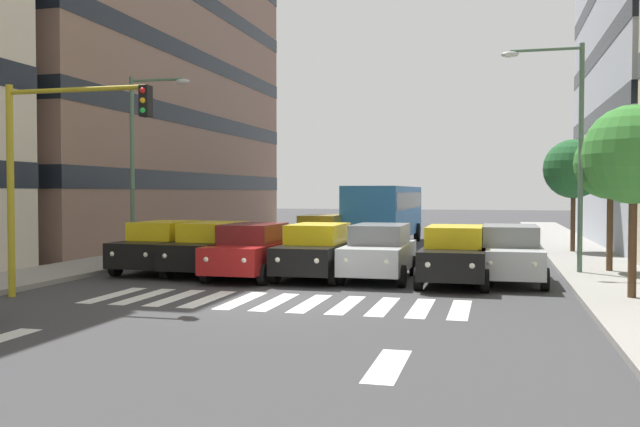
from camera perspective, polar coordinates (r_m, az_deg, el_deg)
name	(u,v)px	position (r m, az deg, el deg)	size (l,w,h in m)	color
ground_plane	(275,302)	(17.18, -3.73, -7.35)	(180.00, 180.00, 0.00)	#38383A
building_right_block_0	(123,35)	(41.32, -16.06, 14.09)	(9.86, 25.60, 23.13)	#846656
crosswalk_markings	(275,302)	(17.18, -3.73, -7.34)	(9.45, 2.80, 0.01)	silver
lane_arrow_0	(388,366)	(11.08, 5.66, -12.47)	(0.50, 2.20, 0.01)	silver
car_0	(510,253)	(21.39, 15.54, -3.21)	(2.02, 4.44, 1.72)	#B2B7BC
car_1	(455,254)	(20.64, 11.13, -3.36)	(2.02, 4.44, 1.72)	black
car_2	(379,251)	(21.38, 4.96, -3.16)	(2.02, 4.44, 1.72)	#B2B7BC
car_3	(317,251)	(21.56, -0.26, -3.11)	(2.02, 4.44, 1.72)	black
car_4	(252,250)	(21.77, -5.68, -3.07)	(2.02, 4.44, 1.72)	maroon
car_5	(212,248)	(23.03, -8.97, -2.81)	(2.02, 4.44, 1.72)	black
car_6	(163,246)	(24.01, -12.94, -2.65)	(2.02, 4.44, 1.72)	black
car_row2_0	(321,234)	(29.89, 0.09, -1.73)	(2.02, 4.44, 1.72)	gold
bus_behind_traffic	(386,209)	(35.14, 5.49, 0.38)	(2.78, 10.50, 3.00)	#286BAD
traffic_light_gantry	(49,155)	(18.82, -21.61, 4.57)	(4.10, 0.36, 5.50)	#AD991E
street_lamp_left	(568,134)	(23.56, 19.93, 6.20)	(2.58, 0.28, 7.33)	#4C6B56
street_lamp_right	(141,149)	(26.49, -14.63, 5.18)	(2.43, 0.28, 6.86)	#4C6B56
street_tree_0	(634,155)	(18.39, 24.63, 4.44)	(2.43, 2.43, 4.71)	#513823
street_tree_1	(611,164)	(24.34, 23.01, 3.80)	(2.33, 2.33, 4.68)	#513823
street_tree_2	(574,169)	(31.70, 20.33, 3.48)	(2.56, 2.56, 4.87)	#513823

